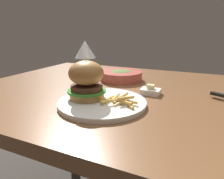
% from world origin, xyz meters
% --- Properties ---
extents(dining_table, '(1.22, 0.90, 0.74)m').
position_xyz_m(dining_table, '(0.00, 0.00, 0.65)').
color(dining_table, brown).
rests_on(dining_table, ground).
extents(main_plate, '(0.28, 0.28, 0.01)m').
position_xyz_m(main_plate, '(-0.00, -0.19, 0.75)').
color(main_plate, white).
rests_on(main_plate, dining_table).
extents(burger_sandwich, '(0.12, 0.12, 0.13)m').
position_xyz_m(burger_sandwich, '(-0.05, -0.19, 0.81)').
color(burger_sandwich, '#B78447').
rests_on(burger_sandwich, main_plate).
extents(fries_pile, '(0.11, 0.10, 0.02)m').
position_xyz_m(fries_pile, '(0.06, -0.19, 0.76)').
color(fries_pile, '#EABC5B').
rests_on(fries_pile, main_plate).
extents(wine_glass, '(0.08, 0.08, 0.19)m').
position_xyz_m(wine_glass, '(-0.15, -0.03, 0.88)').
color(wine_glass, silver).
rests_on(wine_glass, dining_table).
extents(butter_dish, '(0.07, 0.05, 0.04)m').
position_xyz_m(butter_dish, '(0.11, -0.02, 0.75)').
color(butter_dish, white).
rests_on(butter_dish, dining_table).
extents(soup_bowl, '(0.20, 0.20, 0.05)m').
position_xyz_m(soup_bowl, '(-0.07, 0.14, 0.76)').
color(soup_bowl, '#B24C42').
rests_on(soup_bowl, dining_table).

